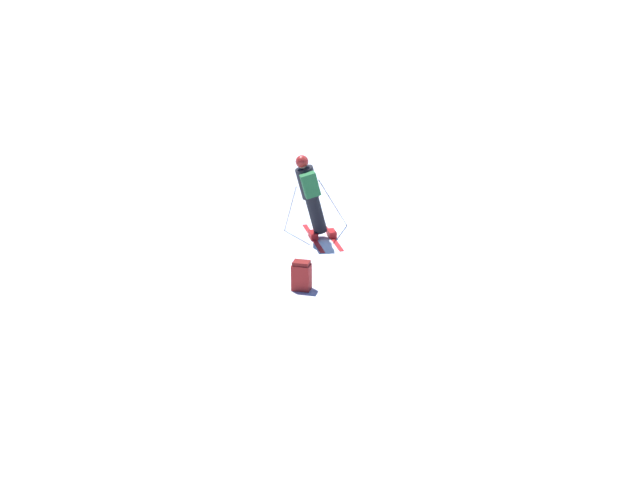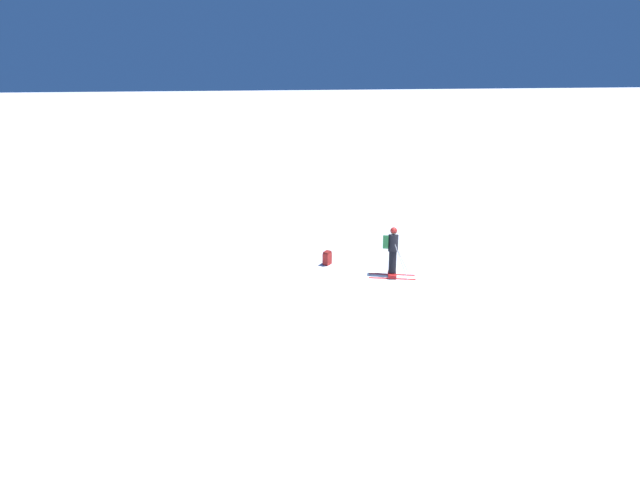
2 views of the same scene
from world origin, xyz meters
name	(u,v)px [view 2 (image 2 of 2)]	position (x,y,z in m)	size (l,w,h in m)	color
ground_plane	(406,293)	(0.00, 0.00, 0.00)	(300.00, 300.00, 0.00)	white
skier	(392,249)	(1.57, -0.04, 0.91)	(1.34, 1.63, 1.68)	red
spare_backpack	(327,258)	(2.88, 1.95, 0.24)	(0.37, 0.37, 0.50)	#AD231E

